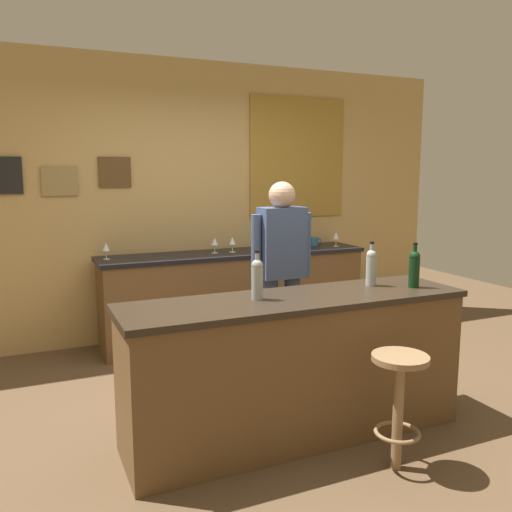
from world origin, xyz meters
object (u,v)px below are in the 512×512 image
at_px(wine_bottle_c, 414,268).
at_px(wine_glass_b, 215,242).
at_px(wine_bottle_a, 257,278).
at_px(wine_glass_c, 232,241).
at_px(bartender, 281,268).
at_px(bar_stool, 399,392).
at_px(wine_glass_a, 106,247).
at_px(wine_glass_e, 336,236).
at_px(coffee_mug, 315,241).
at_px(wine_bottle_b, 371,266).
at_px(wine_glass_d, 306,237).

height_order(wine_bottle_c, wine_glass_b, wine_bottle_c).
relative_size(wine_bottle_a, wine_glass_c, 1.97).
xyz_separation_m(bartender, bar_stool, (0.02, -1.45, -0.48)).
relative_size(wine_bottle_a, wine_glass_a, 1.97).
bearing_deg(bartender, wine_glass_e, 42.49).
height_order(wine_glass_c, coffee_mug, wine_glass_c).
distance_m(wine_bottle_a, wine_glass_b, 2.07).
bearing_deg(bar_stool, coffee_mug, 69.47).
bearing_deg(wine_glass_e, bar_stool, -114.98).
bearing_deg(bartender, wine_bottle_c, -60.62).
xyz_separation_m(wine_bottle_b, wine_glass_e, (0.92, 1.89, -0.05)).
height_order(wine_glass_a, wine_glass_c, same).
xyz_separation_m(wine_bottle_a, coffee_mug, (1.61, 2.09, -0.11)).
xyz_separation_m(wine_bottle_a, wine_glass_c, (0.62, 2.00, -0.05)).
xyz_separation_m(wine_bottle_b, wine_glass_c, (-0.26, 1.95, -0.05)).
bearing_deg(wine_bottle_c, wine_glass_c, 103.17).
distance_m(wine_bottle_b, wine_glass_a, 2.49).
bearing_deg(bartender, wine_glass_c, 88.24).
height_order(wine_glass_a, coffee_mug, wine_glass_a).
bearing_deg(wine_bottle_c, wine_bottle_b, 144.89).
bearing_deg(wine_bottle_a, wine_glass_d, 54.10).
bearing_deg(wine_glass_e, bartender, -137.51).
bearing_deg(wine_glass_b, wine_bottle_a, -102.23).
bearing_deg(wine_glass_d, bartender, -126.52).
bearing_deg(wine_glass_e, coffee_mug, 141.17).
xyz_separation_m(wine_bottle_c, wine_glass_c, (-0.49, 2.11, -0.05)).
relative_size(bartender, wine_glass_d, 10.45).
bearing_deg(wine_glass_d, wine_glass_a, 179.30).
relative_size(bartender, wine_bottle_c, 5.29).
bearing_deg(wine_bottle_a, wine_glass_c, 72.86).
xyz_separation_m(wine_glass_b, wine_glass_e, (1.36, -0.08, 0.00)).
bearing_deg(bar_stool, wine_bottle_c, 45.18).
distance_m(wine_bottle_a, wine_glass_e, 2.64).
relative_size(wine_glass_a, wine_glass_d, 1.00).
relative_size(wine_glass_c, coffee_mug, 1.24).
distance_m(wine_glass_b, coffee_mug, 1.18).
xyz_separation_m(wine_glass_d, coffee_mug, (0.14, 0.05, -0.06)).
bearing_deg(wine_glass_c, wine_glass_e, -2.78).
height_order(wine_bottle_a, coffee_mug, wine_bottle_a).
relative_size(bartender, wine_glass_e, 10.45).
height_order(wine_bottle_b, wine_glass_c, wine_bottle_b).
xyz_separation_m(wine_bottle_a, wine_glass_e, (1.79, 1.94, -0.05)).
relative_size(bartender, wine_bottle_a, 5.29).
xyz_separation_m(bar_stool, wine_bottle_a, (-0.60, 0.62, 0.60)).
bearing_deg(wine_glass_d, wine_glass_b, -179.25).
xyz_separation_m(bartender, wine_bottle_a, (-0.58, -0.83, 0.12)).
distance_m(wine_bottle_a, wine_glass_c, 2.09).
xyz_separation_m(wine_bottle_c, wine_glass_b, (-0.67, 2.13, -0.05)).
bearing_deg(wine_glass_a, wine_glass_c, -2.77).
height_order(bartender, wine_bottle_a, bartender).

